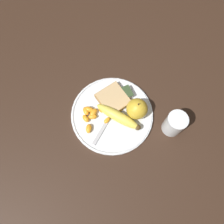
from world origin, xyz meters
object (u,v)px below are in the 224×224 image
object	(u,v)px
fork	(110,116)
jam_packet	(126,93)
juice_glass	(174,124)
apple	(137,109)
banana	(119,117)
bread_slice	(113,99)
plate	(112,114)

from	to	relation	value
fork	jam_packet	bearing A→B (deg)	-4.66
juice_glass	jam_packet	distance (m)	0.20
apple	banana	world-z (taller)	apple
fork	jam_packet	world-z (taller)	jam_packet
banana	fork	size ratio (longest dim) A/B	0.95
bread_slice	fork	distance (m)	0.06
apple	banana	xyz separation A→B (m)	(0.01, 0.07, -0.02)
juice_glass	banana	xyz separation A→B (m)	(0.10, 0.15, -0.01)
juice_glass	banana	bearing A→B (deg)	56.57
apple	fork	world-z (taller)	apple
apple	fork	bearing A→B (deg)	74.95
fork	jam_packet	size ratio (longest dim) A/B	3.55
apple	jam_packet	bearing A→B (deg)	1.02
juice_glass	banana	world-z (taller)	juice_glass
banana	jam_packet	world-z (taller)	banana
apple	bread_slice	distance (m)	0.10
bread_slice	jam_packet	size ratio (longest dim) A/B	2.50
bread_slice	jam_packet	world-z (taller)	same
plate	fork	bearing A→B (deg)	121.38
apple	plate	bearing A→B (deg)	69.50
juice_glass	apple	distance (m)	0.13
juice_glass	jam_packet	world-z (taller)	juice_glass
apple	bread_slice	size ratio (longest dim) A/B	0.70
juice_glass	bread_slice	bearing A→B (deg)	39.78
banana	bread_slice	bearing A→B (deg)	-9.17
plate	banana	size ratio (longest dim) A/B	1.85
banana	jam_packet	distance (m)	0.10
plate	banana	xyz separation A→B (m)	(-0.02, -0.01, 0.02)
apple	jam_packet	world-z (taller)	apple
fork	bread_slice	bearing A→B (deg)	19.20
fork	jam_packet	distance (m)	0.10
plate	jam_packet	bearing A→B (deg)	-57.66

